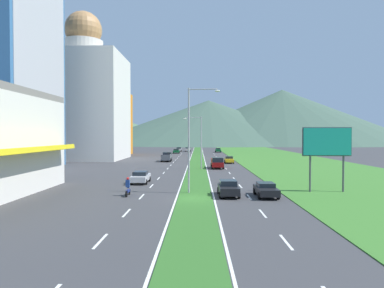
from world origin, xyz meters
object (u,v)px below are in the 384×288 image
car_5 (266,189)px  car_6 (176,151)px  billboard_roadside (327,144)px  car_7 (228,188)px  pickup_truck_1 (217,163)px  car_0 (179,149)px  car_2 (218,150)px  car_1 (229,160)px  motorcycle_rider (128,188)px  car_3 (188,149)px  car_4 (141,177)px  street_lamp_near (192,133)px  street_lamp_mid (199,139)px  pickup_truck_0 (167,157)px

car_5 → car_6: bearing=-170.4°
billboard_roadside → car_6: (-20.30, 77.55, -4.18)m
car_7 → pickup_truck_1: pickup_truck_1 is taller
car_0 → car_6: bearing=179.6°
pickup_truck_1 → car_2: bearing=176.7°
car_1 → motorcycle_rider: motorcycle_rider is taller
billboard_roadside → car_1: size_ratio=1.63×
car_2 → car_3: size_ratio=0.98×
car_4 → car_5: 16.44m
street_lamp_near → car_5: bearing=-14.5°
street_lamp_mid → billboard_roadside: size_ratio=1.35×
street_lamp_mid → pickup_truck_0: bearing=111.8°
car_0 → billboard_roadside: bearing=-167.4°
car_2 → car_4: car_2 is taller
car_3 → car_4: size_ratio=0.93×
street_lamp_near → motorcycle_rider: bearing=-165.8°
street_lamp_mid → motorcycle_rider: bearing=-104.4°
car_7 → pickup_truck_0: (-10.00, 44.95, 0.21)m
street_lamp_near → street_lamp_mid: 25.43m
pickup_truck_1 → car_0: bearing=-170.9°
car_4 → car_0: bearing=0.0°
car_3 → car_7: (6.76, -93.03, -0.01)m
car_1 → car_2: bearing=179.6°
street_lamp_mid → pickup_truck_0: size_ratio=1.67×
street_lamp_mid → car_4: bearing=-112.0°
street_lamp_mid → motorcycle_rider: street_lamp_mid is taller
car_1 → pickup_truck_0: size_ratio=0.76×
motorcycle_rider → pickup_truck_0: bearing=0.4°
pickup_truck_0 → car_6: bearing=0.1°
car_4 → pickup_truck_0: size_ratio=0.87×
pickup_truck_0 → street_lamp_near: bearing=-171.5°
street_lamp_mid → car_4: (-7.18, -17.81, -4.49)m
car_1 → car_7: (-3.50, -39.88, 0.03)m
car_5 → car_2: bearing=179.8°
street_lamp_mid → billboard_roadside: (13.01, -24.49, -0.32)m
car_0 → motorcycle_rider: size_ratio=2.30×
car_0 → car_5: (13.49, -93.51, -0.07)m
car_7 → street_lamp_near: bearing=-112.7°
car_0 → motorcycle_rider: motorcycle_rider is taller
car_0 → car_3: car_0 is taller
billboard_roadside → car_7: (-10.25, -2.38, -4.14)m
street_lamp_mid → car_3: (-4.00, 66.16, -4.46)m
street_lamp_near → car_0: bearing=94.0°
car_4 → motorcycle_rider: bearing=-178.3°
street_lamp_mid → car_5: 28.31m
car_3 → car_6: 13.51m
car_3 → motorcycle_rider: motorcycle_rider is taller
car_0 → car_6: size_ratio=1.08×
car_4 → pickup_truck_1: size_ratio=0.87×
billboard_roadside → pickup_truck_0: billboard_roadside is taller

